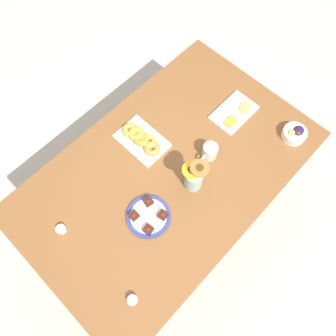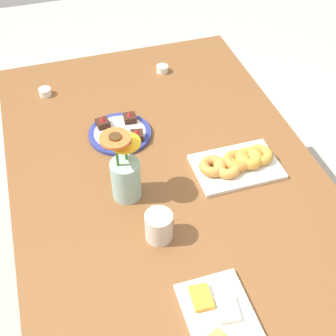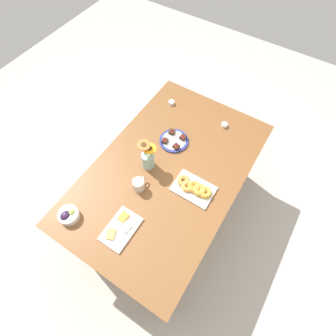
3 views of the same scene
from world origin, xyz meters
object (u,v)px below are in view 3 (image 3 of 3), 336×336
at_px(jam_cup_berry, 171,102).
at_px(dessert_plate, 174,140).
at_px(croissant_platter, 194,188).
at_px(cheese_platter, 121,228).
at_px(coffee_mug, 139,184).
at_px(flower_vase, 148,159).
at_px(jam_cup_honey, 224,125).
at_px(dining_table, 168,177).
at_px(grape_bowl, 69,215).

xyz_separation_m(jam_cup_berry, dessert_plate, (-0.32, -0.22, -0.00)).
xyz_separation_m(croissant_platter, jam_cup_berry, (0.60, 0.55, -0.01)).
bearing_deg(dessert_plate, cheese_platter, -174.28).
relative_size(coffee_mug, flower_vase, 0.46).
distance_m(jam_cup_honey, flower_vase, 0.70).
bearing_deg(coffee_mug, dining_table, -23.52).
bearing_deg(grape_bowl, dessert_plate, -16.04).
relative_size(grape_bowl, flower_vase, 0.53).
xyz_separation_m(grape_bowl, jam_cup_berry, (1.20, -0.03, -0.01)).
relative_size(croissant_platter, flower_vase, 1.15).
xyz_separation_m(coffee_mug, jam_cup_berry, (0.79, 0.23, -0.03)).
bearing_deg(jam_cup_honey, grape_bowl, 157.24).
distance_m(coffee_mug, cheese_platter, 0.31).
xyz_separation_m(dining_table, grape_bowl, (-0.63, 0.36, 0.12)).
relative_size(dining_table, jam_cup_honey, 33.33).
relative_size(croissant_platter, jam_cup_berry, 5.95).
distance_m(dining_table, jam_cup_honey, 0.62).
distance_m(croissant_platter, dessert_plate, 0.43).
distance_m(jam_cup_berry, flower_vase, 0.64).
bearing_deg(jam_cup_berry, dining_table, -150.23).
bearing_deg(coffee_mug, grape_bowl, 147.92).
relative_size(grape_bowl, croissant_platter, 0.46).
height_order(grape_bowl, flower_vase, flower_vase).
bearing_deg(dessert_plate, grape_bowl, 163.96).
height_order(dining_table, flower_vase, flower_vase).
xyz_separation_m(dessert_plate, flower_vase, (-0.28, 0.04, 0.07)).
height_order(croissant_platter, flower_vase, flower_vase).
distance_m(cheese_platter, croissant_platter, 0.55).
relative_size(cheese_platter, dessert_plate, 1.17).
relative_size(cheese_platter, jam_cup_berry, 5.42).
height_order(coffee_mug, cheese_platter, coffee_mug).
bearing_deg(jam_cup_berry, coffee_mug, -163.70).
height_order(dessert_plate, flower_vase, flower_vase).
distance_m(croissant_platter, jam_cup_berry, 0.82).
distance_m(dining_table, jam_cup_berry, 0.66).
bearing_deg(flower_vase, grape_bowl, 160.67).
bearing_deg(jam_cup_honey, croissant_platter, -173.53).
xyz_separation_m(cheese_platter, dessert_plate, (0.77, 0.08, 0.00)).
distance_m(coffee_mug, dessert_plate, 0.47).
bearing_deg(dessert_plate, jam_cup_honey, -37.18).
height_order(coffee_mug, grape_bowl, coffee_mug).
bearing_deg(flower_vase, croissant_platter, -89.27).
height_order(jam_cup_honey, jam_cup_berry, same).
xyz_separation_m(jam_cup_berry, flower_vase, (-0.60, -0.18, 0.07)).
height_order(dining_table, grape_bowl, grape_bowl).
relative_size(dining_table, cheese_platter, 6.15).
xyz_separation_m(grape_bowl, cheese_platter, (0.11, -0.33, -0.02)).
bearing_deg(grape_bowl, jam_cup_berry, -1.38).
bearing_deg(cheese_platter, dining_table, -2.76).
bearing_deg(jam_cup_honey, cheese_platter, 170.63).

